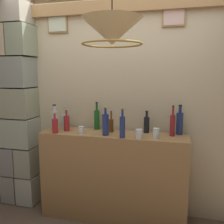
% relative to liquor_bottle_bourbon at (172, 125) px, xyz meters
% --- Properties ---
extents(panelled_rear_partition, '(3.36, 0.15, 2.67)m').
position_rel_liquor_bottle_bourbon_xyz_m(panelled_rear_partition, '(-0.64, 0.22, 0.27)').
color(panelled_rear_partition, beige).
rests_on(panelled_rear_partition, ground).
extents(stone_pillar, '(0.47, 0.37, 2.61)m').
position_rel_liquor_bottle_bourbon_xyz_m(stone_pillar, '(-1.90, 0.06, 0.16)').
color(stone_pillar, '#949791').
rests_on(stone_pillar, ground).
extents(bar_shelf_unit, '(1.64, 0.39, 1.01)m').
position_rel_liquor_bottle_bourbon_xyz_m(bar_shelf_unit, '(-0.64, -0.05, -0.63)').
color(bar_shelf_unit, '#9E7547').
rests_on(bar_shelf_unit, ground).
extents(liquor_bottle_bourbon, '(0.05, 0.05, 0.33)m').
position_rel_liquor_bottle_bourbon_xyz_m(liquor_bottle_bourbon, '(0.00, 0.00, 0.00)').
color(liquor_bottle_bourbon, maroon).
rests_on(liquor_bottle_bourbon, bar_shelf_unit).
extents(liquor_bottle_tequila, '(0.06, 0.06, 0.25)m').
position_rel_liquor_bottle_bourbon_xyz_m(liquor_bottle_tequila, '(-0.28, 0.08, -0.03)').
color(liquor_bottle_tequila, black).
rests_on(liquor_bottle_tequila, bar_shelf_unit).
extents(liquor_bottle_mezcal, '(0.07, 0.07, 0.24)m').
position_rel_liquor_bottle_bourbon_xyz_m(liquor_bottle_mezcal, '(-1.19, -0.07, -0.03)').
color(liquor_bottle_mezcal, maroon).
rests_on(liquor_bottle_mezcal, bar_shelf_unit).
extents(liquor_bottle_rye, '(0.07, 0.07, 0.31)m').
position_rel_liquor_bottle_bourbon_xyz_m(liquor_bottle_rye, '(-0.70, -0.15, -0.00)').
color(liquor_bottle_rye, navy).
rests_on(liquor_bottle_rye, bar_shelf_unit).
extents(liquor_bottle_brandy, '(0.07, 0.07, 0.23)m').
position_rel_liquor_bottle_bourbon_xyz_m(liquor_bottle_brandy, '(-1.27, -0.19, -0.04)').
color(liquor_bottle_brandy, maroon).
rests_on(liquor_bottle_brandy, bar_shelf_unit).
extents(liquor_bottle_vermouth, '(0.06, 0.06, 0.33)m').
position_rel_liquor_bottle_bourbon_xyz_m(liquor_bottle_vermouth, '(-0.87, 0.09, -0.00)').
color(liquor_bottle_vermouth, '#1A5820').
rests_on(liquor_bottle_vermouth, bar_shelf_unit).
extents(liquor_bottle_amaro, '(0.07, 0.07, 0.26)m').
position_rel_liquor_bottle_bourbon_xyz_m(liquor_bottle_amaro, '(-1.27, 0.05, -0.03)').
color(liquor_bottle_amaro, '#A8C3CB').
rests_on(liquor_bottle_amaro, bar_shelf_unit).
extents(liquor_bottle_vodka, '(0.06, 0.06, 0.31)m').
position_rel_liquor_bottle_bourbon_xyz_m(liquor_bottle_vodka, '(-0.50, -0.20, -0.00)').
color(liquor_bottle_vodka, navy).
rests_on(liquor_bottle_vodka, bar_shelf_unit).
extents(liquor_bottle_gin, '(0.05, 0.05, 0.24)m').
position_rel_liquor_bottle_bourbon_xyz_m(liquor_bottle_gin, '(-0.68, 0.01, -0.04)').
color(liquor_bottle_gin, brown).
rests_on(liquor_bottle_gin, bar_shelf_unit).
extents(liquor_bottle_whiskey, '(0.08, 0.08, 0.30)m').
position_rel_liquor_bottle_bourbon_xyz_m(liquor_bottle_whiskey, '(-1.34, -0.06, -0.00)').
color(liquor_bottle_whiskey, silver).
rests_on(liquor_bottle_whiskey, bar_shelf_unit).
extents(liquor_bottle_sherry, '(0.07, 0.07, 0.33)m').
position_rel_liquor_bottle_bourbon_xyz_m(liquor_bottle_sherry, '(0.07, 0.09, 0.01)').
color(liquor_bottle_sherry, navy).
rests_on(liquor_bottle_sherry, bar_shelf_unit).
extents(glass_tumbler_rocks, '(0.08, 0.08, 0.10)m').
position_rel_liquor_bottle_bourbon_xyz_m(glass_tumbler_rocks, '(-0.33, -0.19, -0.08)').
color(glass_tumbler_rocks, silver).
rests_on(glass_tumbler_rocks, bar_shelf_unit).
extents(glass_tumbler_highball, '(0.07, 0.07, 0.11)m').
position_rel_liquor_bottle_bourbon_xyz_m(glass_tumbler_highball, '(-0.16, -0.14, -0.07)').
color(glass_tumbler_highball, silver).
rests_on(glass_tumbler_highball, bar_shelf_unit).
extents(glass_tumbler_shot, '(0.07, 0.07, 0.08)m').
position_rel_liquor_bottle_bourbon_xyz_m(glass_tumbler_shot, '(-0.97, -0.15, -0.08)').
color(glass_tumbler_shot, silver).
rests_on(glass_tumbler_shot, bar_shelf_unit).
extents(pendant_lamp, '(0.49, 0.49, 0.59)m').
position_rel_liquor_bottle_bourbon_xyz_m(pendant_lamp, '(-0.49, -0.68, 0.86)').
color(pendant_lamp, beige).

